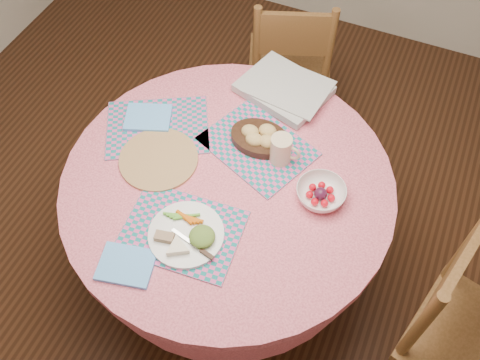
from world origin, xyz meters
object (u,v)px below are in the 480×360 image
at_px(dinner_plate, 187,235).
at_px(latte_mug, 282,150).
at_px(fruit_bowl, 321,194).
at_px(bread_bowl, 260,137).
at_px(wicker_trivet, 159,159).
at_px(chair_back, 290,63).
at_px(chair_right, 461,331).
at_px(dining_table, 229,208).

bearing_deg(dinner_plate, latte_mug, 68.73).
bearing_deg(fruit_bowl, bread_bowl, 153.36).
height_order(bread_bowl, fruit_bowl, bread_bowl).
bearing_deg(wicker_trivet, fruit_bowl, 7.62).
bearing_deg(fruit_bowl, chair_back, 115.45).
bearing_deg(bread_bowl, wicker_trivet, -144.02).
distance_m(wicker_trivet, fruit_bowl, 0.62).
distance_m(chair_back, wicker_trivet, 1.05).
xyz_separation_m(chair_back, bread_bowl, (0.14, -0.77, 0.32)).
height_order(chair_back, dinner_plate, chair_back).
relative_size(chair_right, wicker_trivet, 3.18).
distance_m(dinner_plate, latte_mug, 0.47).
height_order(wicker_trivet, bread_bowl, bread_bowl).
distance_m(chair_back, latte_mug, 0.92).
xyz_separation_m(dining_table, wicker_trivet, (-0.28, -0.02, 0.20)).
distance_m(dining_table, bread_bowl, 0.31).
xyz_separation_m(wicker_trivet, dinner_plate, (0.25, -0.26, 0.02)).
distance_m(dining_table, dinner_plate, 0.35).
relative_size(chair_back, dinner_plate, 3.42).
relative_size(dining_table, fruit_bowl, 6.46).
bearing_deg(dining_table, chair_right, -6.26).
bearing_deg(wicker_trivet, dining_table, 4.04).
xyz_separation_m(dining_table, bread_bowl, (0.04, 0.21, 0.23)).
bearing_deg(chair_back, bread_bowl, 79.62).
relative_size(dining_table, wicker_trivet, 4.13).
bearing_deg(chair_right, chair_back, 58.50).
relative_size(chair_back, fruit_bowl, 4.67).
height_order(bread_bowl, latte_mug, latte_mug).
distance_m(chair_right, fruit_bowl, 0.70).
relative_size(dinner_plate, fruit_bowl, 1.36).
bearing_deg(fruit_bowl, dining_table, -169.48).
bearing_deg(latte_mug, fruit_bowl, -27.97).
bearing_deg(dinner_plate, bread_bowl, 82.28).
bearing_deg(fruit_bowl, chair_right, -15.13).
height_order(chair_right, wicker_trivet, chair_right).
xyz_separation_m(dining_table, chair_right, (0.96, -0.11, -0.06)).
bearing_deg(bread_bowl, latte_mug, -24.13).
bearing_deg(latte_mug, chair_back, 106.72).
bearing_deg(dinner_plate, wicker_trivet, 134.46).
distance_m(wicker_trivet, latte_mug, 0.47).
bearing_deg(latte_mug, wicker_trivet, -156.55).
bearing_deg(wicker_trivet, dinner_plate, -45.54).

